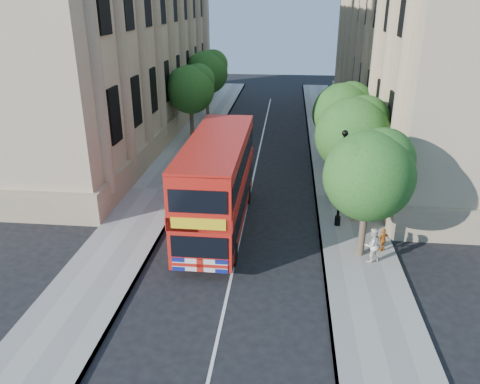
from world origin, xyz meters
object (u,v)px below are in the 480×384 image
(woman_pedestrian, at_px, (372,245))
(double_decker_bus, at_px, (217,181))
(box_van, at_px, (208,166))
(police_constable, at_px, (223,252))
(lamp_post, at_px, (341,183))

(woman_pedestrian, bearing_deg, double_decker_bus, -49.81)
(double_decker_bus, bearing_deg, box_van, 104.61)
(police_constable, bearing_deg, box_van, -74.75)
(lamp_post, xyz_separation_m, double_decker_bus, (-6.25, -0.73, 0.13))
(double_decker_bus, xyz_separation_m, woman_pedestrian, (7.44, -2.84, -1.69))
(box_van, height_order, woman_pedestrian, box_van)
(box_van, distance_m, police_constable, 10.64)
(double_decker_bus, relative_size, woman_pedestrian, 6.26)
(woman_pedestrian, bearing_deg, police_constable, -16.67)
(lamp_post, xyz_separation_m, woman_pedestrian, (1.19, -3.57, -1.56))
(lamp_post, bearing_deg, box_van, 145.60)
(box_van, height_order, police_constable, box_van)
(police_constable, bearing_deg, double_decker_bus, -76.50)
(box_van, bearing_deg, lamp_post, -33.89)
(box_van, relative_size, woman_pedestrian, 2.83)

